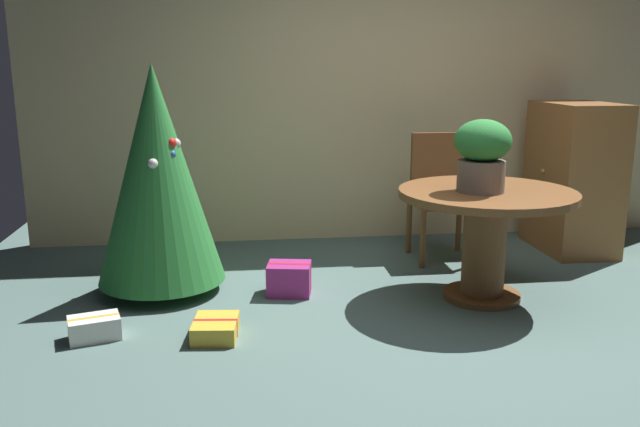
{
  "coord_description": "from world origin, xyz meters",
  "views": [
    {
      "loc": [
        -1.24,
        -3.4,
        1.52
      ],
      "look_at": [
        -0.77,
        0.34,
        0.65
      ],
      "focal_mm": 36.68,
      "sensor_mm": 36.0,
      "label": 1
    }
  ],
  "objects_px": {
    "holiday_tree": "(157,175)",
    "gift_box_purple": "(289,279)",
    "gift_box_cream": "(94,328)",
    "wooden_cabinet": "(573,177)",
    "gift_box_gold": "(216,328)",
    "wooden_chair_far": "(440,189)",
    "round_dining_table": "(486,224)",
    "flower_vase": "(482,152)"
  },
  "relations": [
    {
      "from": "holiday_tree",
      "to": "gift_box_purple",
      "type": "relative_size",
      "value": 4.75
    },
    {
      "from": "gift_box_cream",
      "to": "gift_box_purple",
      "type": "distance_m",
      "value": 1.29
    },
    {
      "from": "gift_box_purple",
      "to": "wooden_cabinet",
      "type": "distance_m",
      "value": 2.58
    },
    {
      "from": "gift_box_cream",
      "to": "gift_box_gold",
      "type": "height_order",
      "value": "gift_box_cream"
    },
    {
      "from": "wooden_chair_far",
      "to": "holiday_tree",
      "type": "xyz_separation_m",
      "value": [
        -2.1,
        -0.56,
        0.26
      ]
    },
    {
      "from": "round_dining_table",
      "to": "holiday_tree",
      "type": "distance_m",
      "value": 2.17
    },
    {
      "from": "flower_vase",
      "to": "holiday_tree",
      "type": "height_order",
      "value": "holiday_tree"
    },
    {
      "from": "wooden_chair_far",
      "to": "holiday_tree",
      "type": "distance_m",
      "value": 2.19
    },
    {
      "from": "wooden_chair_far",
      "to": "holiday_tree",
      "type": "height_order",
      "value": "holiday_tree"
    },
    {
      "from": "round_dining_table",
      "to": "wooden_chair_far",
      "type": "bearing_deg",
      "value": 90.0
    },
    {
      "from": "holiday_tree",
      "to": "wooden_cabinet",
      "type": "relative_size",
      "value": 1.26
    },
    {
      "from": "round_dining_table",
      "to": "wooden_cabinet",
      "type": "bearing_deg",
      "value": 42.22
    },
    {
      "from": "wooden_cabinet",
      "to": "gift_box_purple",
      "type": "bearing_deg",
      "value": -161.59
    },
    {
      "from": "wooden_cabinet",
      "to": "holiday_tree",
      "type": "bearing_deg",
      "value": -169.16
    },
    {
      "from": "wooden_chair_far",
      "to": "gift_box_purple",
      "type": "xyz_separation_m",
      "value": [
        -1.26,
        -0.74,
        -0.44
      ]
    },
    {
      "from": "gift_box_gold",
      "to": "wooden_cabinet",
      "type": "height_order",
      "value": "wooden_cabinet"
    },
    {
      "from": "gift_box_cream",
      "to": "gift_box_gold",
      "type": "bearing_deg",
      "value": -5.66
    },
    {
      "from": "round_dining_table",
      "to": "gift_box_purple",
      "type": "height_order",
      "value": "round_dining_table"
    },
    {
      "from": "gift_box_cream",
      "to": "gift_box_gold",
      "type": "xyz_separation_m",
      "value": [
        0.68,
        -0.07,
        -0.01
      ]
    },
    {
      "from": "gift_box_purple",
      "to": "wooden_cabinet",
      "type": "xyz_separation_m",
      "value": [
        2.4,
        0.8,
        0.5
      ]
    },
    {
      "from": "holiday_tree",
      "to": "wooden_cabinet",
      "type": "xyz_separation_m",
      "value": [
        3.25,
        0.62,
        -0.2
      ]
    },
    {
      "from": "flower_vase",
      "to": "gift_box_purple",
      "type": "relative_size",
      "value": 1.42
    },
    {
      "from": "round_dining_table",
      "to": "gift_box_cream",
      "type": "bearing_deg",
      "value": -171.64
    },
    {
      "from": "flower_vase",
      "to": "gift_box_cream",
      "type": "distance_m",
      "value": 2.53
    },
    {
      "from": "flower_vase",
      "to": "wooden_chair_far",
      "type": "xyz_separation_m",
      "value": [
        0.06,
        1.01,
        -0.43
      ]
    },
    {
      "from": "gift_box_gold",
      "to": "wooden_cabinet",
      "type": "xyz_separation_m",
      "value": [
        2.87,
        1.46,
        0.55
      ]
    },
    {
      "from": "holiday_tree",
      "to": "gift_box_gold",
      "type": "distance_m",
      "value": 1.18
    },
    {
      "from": "round_dining_table",
      "to": "wooden_chair_far",
      "type": "relative_size",
      "value": 1.15
    },
    {
      "from": "wooden_cabinet",
      "to": "flower_vase",
      "type": "bearing_deg",
      "value": -138.35
    },
    {
      "from": "wooden_chair_far",
      "to": "wooden_cabinet",
      "type": "distance_m",
      "value": 1.14
    },
    {
      "from": "wooden_chair_far",
      "to": "wooden_cabinet",
      "type": "xyz_separation_m",
      "value": [
        1.14,
        0.06,
        0.06
      ]
    },
    {
      "from": "wooden_chair_far",
      "to": "gift_box_purple",
      "type": "bearing_deg",
      "value": -149.57
    },
    {
      "from": "gift_box_cream",
      "to": "gift_box_purple",
      "type": "relative_size",
      "value": 0.99
    },
    {
      "from": "gift_box_cream",
      "to": "holiday_tree",
      "type": "bearing_deg",
      "value": 68.56
    },
    {
      "from": "gift_box_purple",
      "to": "wooden_cabinet",
      "type": "bearing_deg",
      "value": 18.41
    },
    {
      "from": "holiday_tree",
      "to": "gift_box_purple",
      "type": "bearing_deg",
      "value": -11.76
    },
    {
      "from": "round_dining_table",
      "to": "flower_vase",
      "type": "xyz_separation_m",
      "value": [
        -0.06,
        -0.04,
        0.47
      ]
    },
    {
      "from": "wooden_cabinet",
      "to": "gift_box_gold",
      "type": "bearing_deg",
      "value": -153.1
    },
    {
      "from": "round_dining_table",
      "to": "wooden_chair_far",
      "type": "height_order",
      "value": "wooden_chair_far"
    },
    {
      "from": "round_dining_table",
      "to": "gift_box_cream",
      "type": "relative_size",
      "value": 3.57
    },
    {
      "from": "round_dining_table",
      "to": "holiday_tree",
      "type": "relative_size",
      "value": 0.74
    },
    {
      "from": "gift_box_cream",
      "to": "wooden_cabinet",
      "type": "height_order",
      "value": "wooden_cabinet"
    }
  ]
}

